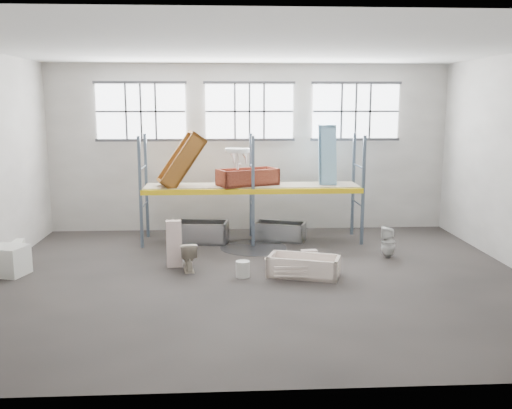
{
  "coord_description": "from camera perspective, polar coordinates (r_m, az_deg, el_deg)",
  "views": [
    {
      "loc": [
        -0.78,
        -12.1,
        3.86
      ],
      "look_at": [
        0.0,
        1.5,
        1.4
      ],
      "focal_mm": 39.7,
      "sensor_mm": 36.0,
      "label": 1
    }
  ],
  "objects": [
    {
      "name": "rack_beam_back",
      "position": [
        16.39,
        -0.52,
        1.96
      ],
      "size": [
        6.0,
        0.1,
        0.14
      ],
      "primitive_type": "cube",
      "color": "yellow",
      "rests_on": "floor"
    },
    {
      "name": "carton_far",
      "position": [
        15.24,
        -23.45,
        -4.34
      ],
      "size": [
        0.7,
        0.7,
        0.49
      ],
      "primitive_type": "cube",
      "rotation": [
        0.0,
        0.0,
        0.2
      ],
      "color": "silver",
      "rests_on": "floor"
    },
    {
      "name": "rack_beam_front",
      "position": [
        15.2,
        -0.3,
        1.31
      ],
      "size": [
        6.0,
        0.1,
        0.14
      ],
      "primitive_type": "cube",
      "color": "yellow",
      "rests_on": "floor"
    },
    {
      "name": "wall_back",
      "position": [
        17.22,
        -0.68,
        5.71
      ],
      "size": [
        12.0,
        0.1,
        5.0
      ],
      "primitive_type": "cube",
      "color": "#A29D95",
      "rests_on": "ground"
    },
    {
      "name": "rust_tub_flat",
      "position": [
        15.71,
        -0.85,
        2.78
      ],
      "size": [
        1.81,
        1.34,
        0.46
      ],
      "primitive_type": null,
      "rotation": [
        0.0,
        0.0,
        0.4
      ],
      "color": "#99472E",
      "rests_on": "shelf_deck"
    },
    {
      "name": "carton_near",
      "position": [
        14.04,
        -23.7,
        -5.2
      ],
      "size": [
        0.93,
        0.86,
        0.66
      ],
      "primitive_type": "cube",
      "rotation": [
        0.0,
        0.0,
        -0.3
      ],
      "color": "silver",
      "rests_on": "floor"
    },
    {
      "name": "wet_patch",
      "position": [
        15.31,
        -0.26,
        -4.36
      ],
      "size": [
        1.8,
        1.8,
        0.0
      ],
      "primitive_type": "cylinder",
      "color": "black",
      "rests_on": "floor"
    },
    {
      "name": "steel_tub_left",
      "position": [
        15.89,
        -5.82,
        -2.77
      ],
      "size": [
        1.71,
        0.97,
        0.6
      ],
      "primitive_type": null,
      "rotation": [
        0.0,
        0.0,
        -0.13
      ],
      "color": "#9B9DA2",
      "rests_on": "floor"
    },
    {
      "name": "rack_upright_rb",
      "position": [
        16.8,
        9.76,
        2.01
      ],
      "size": [
        0.08,
        0.08,
        3.0
      ],
      "primitive_type": "cube",
      "color": "slate",
      "rests_on": "floor"
    },
    {
      "name": "sink_in_tub",
      "position": [
        13.42,
        1.88,
        -5.78
      ],
      "size": [
        0.55,
        0.55,
        0.16
      ],
      "primitive_type": "imported",
      "rotation": [
        0.0,
        0.0,
        0.16
      ],
      "color": "#F5DEC8",
      "rests_on": "bathtub_beige"
    },
    {
      "name": "rack_upright_ra",
      "position": [
        15.64,
        10.74,
        1.38
      ],
      "size": [
        0.08,
        0.08,
        3.0
      ],
      "primitive_type": "cube",
      "color": "slate",
      "rests_on": "floor"
    },
    {
      "name": "cistern_spare",
      "position": [
        13.38,
        5.35,
        -5.32
      ],
      "size": [
        0.38,
        0.2,
        0.36
      ],
      "primitive_type": "cube",
      "rotation": [
        0.0,
        0.0,
        0.06
      ],
      "color": "beige",
      "rests_on": "bathtub_beige"
    },
    {
      "name": "blue_tub_upright",
      "position": [
        16.16,
        7.19,
        4.96
      ],
      "size": [
        0.66,
        0.87,
        1.73
      ],
      "primitive_type": null,
      "rotation": [
        0.0,
        1.54,
        -0.15
      ],
      "color": "#7EB3D5",
      "rests_on": "shelf_deck"
    },
    {
      "name": "window_right",
      "position": [
        17.5,
        10.0,
        9.23
      ],
      "size": [
        2.6,
        0.04,
        1.6
      ],
      "primitive_type": "cube",
      "color": "white",
      "rests_on": "wall_back"
    },
    {
      "name": "rack_upright_ma",
      "position": [
        15.2,
        -0.3,
        1.31
      ],
      "size": [
        0.08,
        0.08,
        3.0
      ],
      "primitive_type": "cube",
      "color": "slate",
      "rests_on": "floor"
    },
    {
      "name": "toilet_white",
      "position": [
        14.66,
        13.19,
        -3.7
      ],
      "size": [
        0.44,
        0.43,
        0.79
      ],
      "primitive_type": "imported",
      "rotation": [
        0.0,
        0.0,
        -1.81
      ],
      "color": "white",
      "rests_on": "floor"
    },
    {
      "name": "window_left",
      "position": [
        17.21,
        -11.51,
        9.17
      ],
      "size": [
        2.6,
        0.04,
        1.6
      ],
      "primitive_type": "cube",
      "color": "white",
      "rests_on": "wall_back"
    },
    {
      "name": "sink_on_shelf",
      "position": [
        15.44,
        -1.86,
        3.67
      ],
      "size": [
        0.8,
        0.7,
        0.59
      ],
      "primitive_type": "imported",
      "rotation": [
        0.0,
        0.0,
        -0.33
      ],
      "color": "white",
      "rests_on": "rust_tub_flat"
    },
    {
      "name": "ceiling",
      "position": [
        12.18,
        0.42,
        15.85
      ],
      "size": [
        12.0,
        10.0,
        0.1
      ],
      "primitive_type": "cube",
      "color": "silver",
      "rests_on": "ground"
    },
    {
      "name": "window_mid",
      "position": [
        17.06,
        -0.67,
        9.36
      ],
      "size": [
        2.6,
        0.04,
        1.6
      ],
      "primitive_type": "cube",
      "color": "white",
      "rests_on": "wall_back"
    },
    {
      "name": "bucket",
      "position": [
        12.76,
        -1.34,
        -6.52
      ],
      "size": [
        0.4,
        0.4,
        0.36
      ],
      "primitive_type": "cylinder",
      "rotation": [
        0.0,
        0.0,
        -0.34
      ],
      "color": "beige",
      "rests_on": "floor"
    },
    {
      "name": "wall_front",
      "position": [
        7.22,
        2.96,
        -0.62
      ],
      "size": [
        12.0,
        0.1,
        5.0
      ],
      "primitive_type": "cube",
      "color": "#B5B0A8",
      "rests_on": "ground"
    },
    {
      "name": "toilet_beige",
      "position": [
        13.28,
        -6.82,
        -5.2
      ],
      "size": [
        0.47,
        0.71,
        0.68
      ],
      "primitive_type": "imported",
      "rotation": [
        0.0,
        0.0,
        3.28
      ],
      "color": "beige",
      "rests_on": "floor"
    },
    {
      "name": "floor",
      "position": [
        12.74,
        0.39,
        -7.64
      ],
      "size": [
        12.0,
        10.0,
        0.1
      ],
      "primitive_type": "cube",
      "color": "#403A37",
      "rests_on": "ground"
    },
    {
      "name": "rack_upright_lb",
      "position": [
        16.52,
        -10.98,
        1.84
      ],
      "size": [
        0.08,
        0.08,
        3.0
      ],
      "primitive_type": "cube",
      "color": "slate",
      "rests_on": "floor"
    },
    {
      "name": "rack_upright_la",
      "position": [
        15.34,
        -11.56,
        1.18
      ],
      "size": [
        0.08,
        0.08,
        3.0
      ],
      "primitive_type": "cube",
      "color": "slate",
      "rests_on": "floor"
    },
    {
      "name": "rack_upright_mb",
      "position": [
        16.39,
        -0.52,
        1.96
      ],
      "size": [
        0.08,
        0.08,
        3.0
      ],
      "primitive_type": "cube",
      "color": "slate",
      "rests_on": "floor"
    },
    {
      "name": "rust_tub_tilted",
      "position": [
        15.64,
        -7.51,
        4.41
      ],
      "size": [
        1.48,
        1.06,
        1.63
      ],
      "primitive_type": null,
      "rotation": [
        0.0,
        -0.96,
        0.23
      ],
      "color": "#944F11",
      "rests_on": "shelf_deck"
    },
    {
      "name": "shelf_deck",
      "position": [
        15.78,
        -0.41,
        1.93
      ],
      "size": [
        5.9,
        1.1,
        0.03
      ],
      "primitive_type": "cube",
      "color": "gray",
      "rests_on": "floor"
    },
    {
      "name": "cistern_tall",
      "position": [
        13.6,
        -8.27,
        -3.92
      ],
      "size": [
        0.39,
        0.28,
        1.12
      ],
      "primitive_type": "cube",
      "rotation": [
        0.0,
        0.0,
        0.13
      ],
      "color": "beige",
      "rests_on": "floor"
    },
    {
      "name": "steel_tub_right",
      "position": [
        16.1,
        2.44,
        -2.71
      ],
      "size": [
        1.53,
        1.05,
        0.51
      ],
      "primitive_type": null,
      "rotation": [
        0.0,
        0.0,
        -0.32
      ],
      "color": "#9EA2A6",
      "rests_on": "floor"
    },
    {
      "name": "bathtub_beige",
      "position": [
        12.86,
        4.86,
        -6.19
      ],
      "size": [
        1.73,
        1.2,
        0.46
      ],
      "primitive_type": null,
      "rotation": [
        0.0,
        0.0,
        -0.32
      ],
      "color": "silver",
      "rests_on": "floor"
    }
  ]
}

